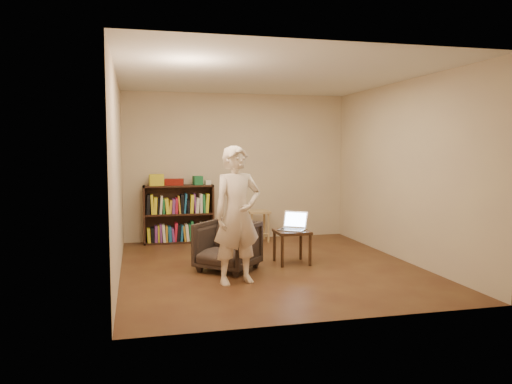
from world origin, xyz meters
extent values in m
plane|color=#3F1E14|center=(0.00, 0.00, 0.00)|extent=(4.50, 4.50, 0.00)
plane|color=silver|center=(0.00, 0.00, 2.60)|extent=(4.50, 4.50, 0.00)
plane|color=#BDA78F|center=(0.00, 2.25, 1.30)|extent=(4.00, 0.00, 4.00)
plane|color=#BDA78F|center=(-2.00, 0.00, 1.30)|extent=(0.00, 4.50, 4.50)
plane|color=#BDA78F|center=(2.00, 0.00, 1.30)|extent=(0.00, 4.50, 4.50)
cube|color=black|center=(-1.65, 2.08, 0.50)|extent=(0.03, 0.30, 1.00)
cube|color=black|center=(-0.48, 2.08, 0.50)|extent=(0.03, 0.30, 1.00)
cube|color=black|center=(-1.07, 2.22, 0.50)|extent=(1.20, 0.02, 1.00)
cube|color=black|center=(-1.07, 2.08, 0.01)|extent=(1.20, 0.30, 0.03)
cube|color=black|center=(-1.07, 2.08, 0.50)|extent=(1.14, 0.30, 0.03)
cube|color=black|center=(-1.07, 2.08, 0.98)|extent=(1.20, 0.30, 0.03)
cube|color=yellow|center=(-1.43, 2.05, 1.10)|extent=(0.24, 0.18, 0.19)
cube|color=maroon|center=(-1.13, 2.11, 1.05)|extent=(0.34, 0.27, 0.11)
cube|color=#1C6B39|center=(-0.73, 2.10, 1.08)|extent=(0.17, 0.17, 0.15)
cube|color=silver|center=(-0.55, 2.10, 1.04)|extent=(0.11, 0.11, 0.08)
cube|color=#A3794F|center=(0.30, 1.88, 0.52)|extent=(0.38, 0.38, 0.04)
cylinder|color=#A3794F|center=(0.15, 1.74, 0.25)|extent=(0.04, 0.04, 0.50)
cylinder|color=#A3794F|center=(0.45, 1.74, 0.25)|extent=(0.04, 0.04, 0.50)
cylinder|color=#A3794F|center=(0.15, 2.03, 0.25)|extent=(0.04, 0.04, 0.50)
cylinder|color=#A3794F|center=(0.45, 2.03, 0.25)|extent=(0.04, 0.04, 0.50)
imported|color=#2E241F|center=(-0.60, -0.07, 0.33)|extent=(1.01, 1.01, 0.66)
cube|color=black|center=(0.36, 0.12, 0.45)|extent=(0.46, 0.46, 0.04)
cylinder|color=black|center=(0.16, -0.09, 0.22)|extent=(0.04, 0.04, 0.43)
cylinder|color=black|center=(0.56, -0.09, 0.22)|extent=(0.04, 0.04, 0.43)
cylinder|color=black|center=(0.16, 0.32, 0.22)|extent=(0.04, 0.04, 0.43)
cylinder|color=black|center=(0.56, 0.32, 0.22)|extent=(0.04, 0.04, 0.43)
cube|color=#B9B9BE|center=(0.35, 0.11, 0.48)|extent=(0.43, 0.41, 0.02)
cube|color=black|center=(0.35, 0.11, 0.49)|extent=(0.32, 0.29, 0.00)
cube|color=#B9B9BE|center=(0.45, 0.24, 0.61)|extent=(0.34, 0.28, 0.23)
cube|color=#ACC8F1|center=(0.45, 0.24, 0.61)|extent=(0.29, 0.24, 0.19)
imported|color=beige|center=(-0.60, -0.72, 0.83)|extent=(0.68, 0.53, 1.66)
camera|label=1|loc=(-1.78, -6.54, 1.63)|focal=35.00mm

